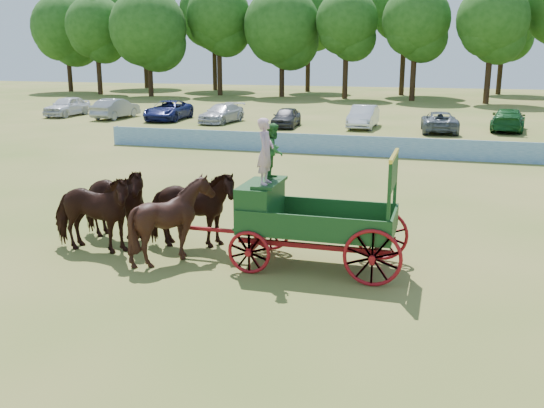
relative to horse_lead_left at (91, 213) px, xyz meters
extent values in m
plane|color=olive|center=(4.39, -0.47, -1.10)|extent=(160.00, 160.00, 0.00)
imported|color=black|center=(0.00, 0.00, 0.00)|extent=(2.62, 1.22, 2.20)
imported|color=black|center=(0.00, 1.10, 0.00)|extent=(2.76, 1.60, 2.20)
imported|color=black|center=(2.40, 0.00, 0.00)|extent=(2.33, 2.17, 2.20)
imported|color=black|center=(2.40, 1.10, 0.00)|extent=(2.80, 1.73, 2.20)
cube|color=maroon|center=(4.60, 0.55, -0.50)|extent=(0.12, 2.00, 0.12)
cube|color=maroon|center=(7.60, 0.55, -0.50)|extent=(0.12, 2.00, 0.12)
cube|color=maroon|center=(6.10, 0.00, -0.38)|extent=(3.80, 0.10, 0.12)
cube|color=maroon|center=(6.10, 1.10, -0.38)|extent=(3.80, 0.10, 0.12)
cube|color=maroon|center=(3.70, 0.55, -0.35)|extent=(2.80, 0.09, 0.09)
cube|color=#194517|center=(6.10, 0.55, -0.10)|extent=(3.80, 1.80, 0.10)
cube|color=#194517|center=(6.10, -0.33, 0.20)|extent=(3.80, 0.06, 0.55)
cube|color=#194517|center=(6.10, 1.43, 0.20)|extent=(3.80, 0.06, 0.55)
cube|color=#194517|center=(7.98, 0.55, 0.20)|extent=(0.06, 1.80, 0.55)
cube|color=#194517|center=(4.60, 0.55, 0.45)|extent=(0.85, 1.70, 1.05)
cube|color=#194517|center=(4.85, 0.55, 1.02)|extent=(0.55, 1.50, 0.08)
cube|color=#194517|center=(4.22, 0.55, 0.25)|extent=(0.10, 1.60, 0.65)
cube|color=#194517|center=(4.40, 0.55, -0.05)|extent=(0.55, 1.60, 0.06)
cube|color=#194517|center=(7.90, -0.25, 0.85)|extent=(0.08, 0.08, 1.80)
cube|color=#194517|center=(7.90, 1.35, 0.85)|extent=(0.08, 0.08, 1.80)
cube|color=#194517|center=(7.90, 0.55, 1.45)|extent=(0.07, 1.75, 0.75)
cube|color=gold|center=(7.90, 0.55, 1.85)|extent=(0.08, 1.80, 0.09)
cube|color=gold|center=(7.86, 0.55, 1.45)|extent=(0.02, 1.30, 0.12)
torus|color=maroon|center=(4.60, -0.40, -0.55)|extent=(1.09, 0.09, 1.09)
torus|color=maroon|center=(4.60, 1.50, -0.55)|extent=(1.09, 0.09, 1.09)
torus|color=maroon|center=(7.60, -0.40, -0.40)|extent=(1.39, 0.09, 1.39)
torus|color=maroon|center=(7.60, 1.50, -0.40)|extent=(1.39, 0.09, 1.39)
imported|color=#C697AC|center=(4.85, 0.20, 1.87)|extent=(0.39, 0.59, 1.62)
imported|color=#256327|center=(4.85, 0.90, 1.77)|extent=(0.54, 0.69, 1.41)
cube|color=#1C5D9B|center=(3.39, 17.53, -0.57)|extent=(26.00, 0.08, 1.05)
imported|color=silver|center=(-21.61, 30.52, -0.28)|extent=(1.93, 4.78, 1.63)
imported|color=gray|center=(-16.72, 29.97, -0.30)|extent=(1.93, 4.92, 1.59)
imported|color=navy|center=(-12.13, 30.08, -0.34)|extent=(2.85, 5.61, 1.52)
imported|color=silver|center=(-7.46, 29.56, -0.40)|extent=(2.59, 5.06, 1.40)
imported|color=#333338|center=(-2.06, 28.34, -0.40)|extent=(1.88, 4.20, 1.40)
imported|color=silver|center=(3.31, 29.38, -0.31)|extent=(1.76, 4.79, 1.57)
imported|color=slate|center=(8.54, 28.55, -0.41)|extent=(2.67, 5.14, 1.39)
imported|color=#144C1E|center=(13.02, 30.47, -0.34)|extent=(2.73, 5.45, 1.52)
cylinder|color=#382314|center=(-39.61, 57.70, 1.14)|extent=(0.60, 0.60, 4.47)
sphere|color=#1A4612|center=(-39.61, 57.70, 7.14)|extent=(8.83, 8.83, 8.83)
cylinder|color=#382314|center=(-32.97, 54.14, 1.13)|extent=(0.60, 0.60, 4.45)
sphere|color=#1A4612|center=(-32.97, 54.14, 7.10)|extent=(7.30, 7.30, 7.30)
cylinder|color=#382314|center=(-25.27, 52.79, 1.03)|extent=(0.60, 0.60, 4.25)
sphere|color=#1A4612|center=(-25.27, 52.79, 6.74)|extent=(8.97, 8.97, 8.97)
cylinder|color=#382314|center=(-17.96, 56.75, 1.44)|extent=(0.60, 0.60, 5.08)
sphere|color=#1A4612|center=(-17.96, 56.75, 8.26)|extent=(7.60, 7.60, 7.60)
cylinder|color=#382314|center=(-10.07, 56.49, 1.08)|extent=(0.60, 0.60, 4.36)
sphere|color=#1A4612|center=(-10.07, 56.49, 6.94)|extent=(8.85, 8.85, 8.85)
cylinder|color=#382314|center=(-2.39, 55.61, 1.20)|extent=(0.60, 0.60, 4.60)
sphere|color=#1A4612|center=(-2.39, 55.61, 7.38)|extent=(6.90, 6.90, 6.90)
cylinder|color=#382314|center=(5.14, 54.70, 1.21)|extent=(0.60, 0.60, 4.61)
sphere|color=#1A4612|center=(5.14, 54.70, 7.40)|extent=(7.18, 7.18, 7.18)
cylinder|color=#382314|center=(12.72, 53.02, 1.17)|extent=(0.60, 0.60, 4.53)
sphere|color=#1A4612|center=(12.72, 53.02, 7.25)|extent=(7.13, 7.13, 7.13)
cylinder|color=#382314|center=(-33.61, 67.69, 1.81)|extent=(0.60, 0.60, 5.81)
sphere|color=#1A4612|center=(-33.61, 67.69, 9.61)|extent=(9.81, 9.81, 9.81)
cylinder|color=#382314|center=(-22.21, 65.95, 1.73)|extent=(0.60, 0.60, 5.66)
sphere|color=#1A4612|center=(-22.21, 65.95, 9.33)|extent=(9.24, 9.24, 9.24)
cylinder|color=#382314|center=(-9.15, 66.24, 1.68)|extent=(0.60, 0.60, 5.56)
sphere|color=#1A4612|center=(-9.15, 66.24, 9.14)|extent=(7.68, 7.68, 7.68)
cylinder|color=#382314|center=(3.36, 63.04, 1.88)|extent=(0.60, 0.60, 5.95)
sphere|color=#1A4612|center=(3.36, 63.04, 9.87)|extent=(8.68, 8.68, 8.68)
cylinder|color=#382314|center=(14.90, 67.79, 1.25)|extent=(0.60, 0.60, 4.70)
sphere|color=#1A4612|center=(14.90, 67.79, 7.57)|extent=(7.70, 7.70, 7.70)
camera|label=1|loc=(9.05, -13.75, 4.25)|focal=40.00mm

